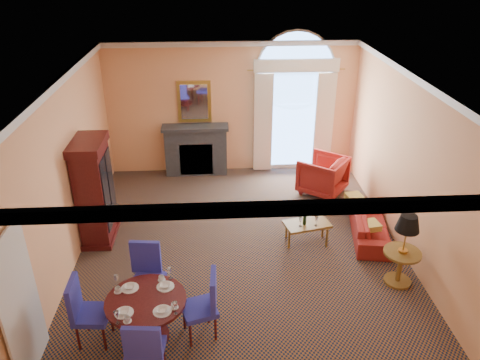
{
  "coord_description": "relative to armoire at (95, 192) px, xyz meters",
  "views": [
    {
      "loc": [
        -0.46,
        -7.1,
        5.13
      ],
      "look_at": [
        0.0,
        0.5,
        1.3
      ],
      "focal_mm": 35.0,
      "sensor_mm": 36.0,
      "label": 1
    }
  ],
  "objects": [
    {
      "name": "ground",
      "position": [
        2.72,
        -0.79,
        -0.98
      ],
      "size": [
        7.5,
        7.5,
        0.0
      ],
      "primitive_type": "plane",
      "color": "#101C34",
      "rests_on": "ground"
    },
    {
      "name": "room_envelope",
      "position": [
        2.69,
        -0.12,
        1.53
      ],
      "size": [
        6.04,
        7.52,
        3.45
      ],
      "color": "#F8AF76",
      "rests_on": "ground"
    },
    {
      "name": "armoire",
      "position": [
        0.0,
        0.0,
        0.0
      ],
      "size": [
        0.58,
        1.03,
        2.03
      ],
      "color": "#3C0D0D",
      "rests_on": "ground"
    },
    {
      "name": "dining_table",
      "position": [
        1.25,
        -2.75,
        -0.44
      ],
      "size": [
        1.14,
        1.14,
        0.92
      ],
      "color": "#3C0D0D",
      "rests_on": "ground"
    },
    {
      "name": "dining_chair_north",
      "position": [
        1.16,
        -1.95,
        -0.37
      ],
      "size": [
        0.58,
        0.58,
        1.06
      ],
      "rotation": [
        0.0,
        0.0,
        2.88
      ],
      "color": "#2929A1",
      "rests_on": "ground"
    },
    {
      "name": "dining_chair_south",
      "position": [
        1.32,
        -3.55,
        -0.37
      ],
      "size": [
        0.52,
        0.53,
        1.06
      ],
      "rotation": [
        0.0,
        0.0,
        -0.1
      ],
      "color": "#2929A1",
      "rests_on": "ground"
    },
    {
      "name": "dining_chair_east",
      "position": [
        2.09,
        -2.71,
        -0.37
      ],
      "size": [
        0.59,
        0.59,
        1.06
      ],
      "rotation": [
        0.0,
        0.0,
        1.86
      ],
      "color": "#2929A1",
      "rests_on": "ground"
    },
    {
      "name": "dining_chair_west",
      "position": [
        0.39,
        -2.74,
        -0.37
      ],
      "size": [
        0.51,
        0.51,
        1.06
      ],
      "rotation": [
        0.0,
        0.0,
        -1.66
      ],
      "color": "#2929A1",
      "rests_on": "ground"
    },
    {
      "name": "sofa",
      "position": [
        5.27,
        -0.31,
        -0.73
      ],
      "size": [
        0.95,
        1.79,
        0.5
      ],
      "primitive_type": "imported",
      "rotation": [
        0.0,
        0.0,
        1.39
      ],
      "color": "maroon",
      "rests_on": "ground"
    },
    {
      "name": "armchair",
      "position": [
        4.72,
        1.57,
        -0.54
      ],
      "size": [
        1.32,
        1.32,
        0.87
      ],
      "primitive_type": "imported",
      "rotation": [
        0.0,
        0.0,
        4.06
      ],
      "color": "maroon",
      "rests_on": "ground"
    },
    {
      "name": "coffee_table",
      "position": [
        3.98,
        -0.45,
        -0.58
      ],
      "size": [
        0.93,
        0.65,
        0.75
      ],
      "rotation": [
        0.0,
        0.0,
        0.23
      ],
      "color": "brown",
      "rests_on": "ground"
    },
    {
      "name": "side_table",
      "position": [
        5.32,
        -1.72,
        -0.15
      ],
      "size": [
        0.62,
        0.62,
        1.28
      ],
      "color": "brown",
      "rests_on": "ground"
    }
  ]
}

